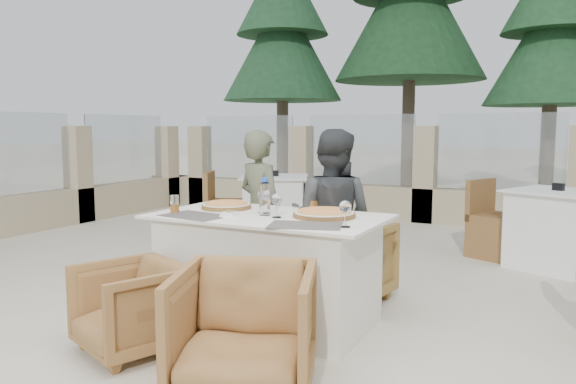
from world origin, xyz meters
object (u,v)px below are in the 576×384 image
at_px(beer_glass_right, 314,200).
at_px(bg_table_b, 556,230).
at_px(olive_dish, 230,214).
at_px(water_bottle, 265,196).
at_px(armchair_far_left, 269,255).
at_px(armchair_near_right, 245,330).
at_px(beer_glass_left, 174,204).
at_px(pizza_left, 226,205).
at_px(wine_glass_near, 277,204).
at_px(armchair_far_right, 341,261).
at_px(diner_right, 331,220).
at_px(armchair_near_left, 132,308).
at_px(pizza_right, 324,213).
at_px(wine_glass_centre, 263,200).
at_px(dining_table, 268,269).
at_px(diner_left, 261,212).
at_px(bg_table_a, 275,206).
at_px(wine_glass_corner, 345,212).

distance_m(beer_glass_right, bg_table_b, 2.80).
bearing_deg(olive_dish, water_bottle, 45.10).
height_order(armchair_far_left, armchair_near_right, armchair_near_right).
height_order(water_bottle, beer_glass_left, water_bottle).
xyz_separation_m(pizza_left, armchair_near_right, (0.83, -1.10, -0.46)).
height_order(water_bottle, wine_glass_near, water_bottle).
relative_size(water_bottle, armchair_far_right, 0.37).
bearing_deg(diner_right, armchair_near_left, 56.69).
bearing_deg(armchair_near_right, beer_glass_left, 123.26).
distance_m(armchair_far_left, diner_right, 0.87).
relative_size(beer_glass_left, beer_glass_right, 0.82).
height_order(pizza_left, pizza_right, pizza_right).
xyz_separation_m(water_bottle, armchair_near_left, (-0.47, -0.82, -0.62)).
height_order(wine_glass_centre, olive_dish, wine_glass_centre).
distance_m(dining_table, diner_left, 0.81).
height_order(pizza_right, wine_glass_near, wine_glass_near).
bearing_deg(armchair_far_right, olive_dish, 71.37).
bearing_deg(armchair_near_right, beer_glass_right, 77.65).
bearing_deg(armchair_near_left, diner_left, 109.30).
height_order(wine_glass_centre, diner_left, diner_left).
bearing_deg(olive_dish, bg_table_a, 113.16).
bearing_deg(wine_glass_near, armchair_far_right, 78.18).
bearing_deg(armchair_near_right, armchair_far_right, 73.40).
relative_size(beer_glass_left, armchair_near_right, 0.17).
height_order(pizza_right, beer_glass_right, beer_glass_right).
distance_m(wine_glass_near, beer_glass_left, 0.76).
height_order(wine_glass_near, diner_left, diner_left).
distance_m(wine_glass_centre, bg_table_a, 3.10).
bearing_deg(pizza_right, wine_glass_centre, -176.62).
height_order(wine_glass_corner, armchair_near_left, wine_glass_corner).
bearing_deg(armchair_near_left, wine_glass_centre, 87.63).
bearing_deg(diner_right, bg_table_a, -56.74).
bearing_deg(diner_left, wine_glass_near, 149.67).
bearing_deg(beer_glass_left, wine_glass_corner, 0.52).
height_order(pizza_right, wine_glass_corner, wine_glass_corner).
bearing_deg(diner_left, water_bottle, 144.91).
distance_m(pizza_right, armchair_far_right, 0.77).
bearing_deg(diner_right, beer_glass_left, 34.98).
relative_size(pizza_left, armchair_near_left, 0.61).
bearing_deg(olive_dish, armchair_near_left, -114.82).
bearing_deg(wine_glass_centre, armchair_far_left, 116.37).
relative_size(wine_glass_corner, armchair_far_left, 0.30).
relative_size(pizza_left, pizza_right, 0.87).
relative_size(armchair_far_left, armchair_near_left, 1.01).
distance_m(wine_glass_near, bg_table_a, 3.31).
relative_size(armchair_near_right, bg_table_a, 0.44).
bearing_deg(bg_table_b, beer_glass_right, -100.26).
distance_m(water_bottle, diner_left, 0.79).
bearing_deg(beer_glass_left, armchair_far_left, 79.31).
bearing_deg(diner_right, pizza_right, 102.23).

